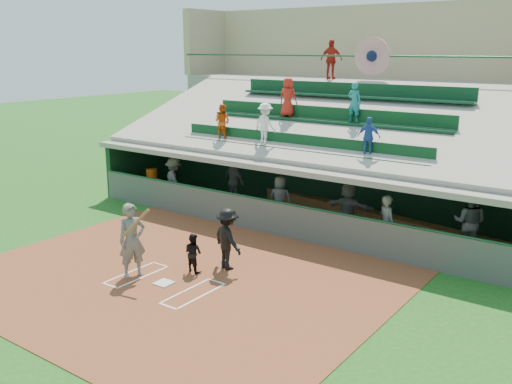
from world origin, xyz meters
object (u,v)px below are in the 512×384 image
Objects in this scene: catcher at (193,253)px; water_cooler at (152,174)px; batter_at_plate at (132,240)px; home_plate at (164,283)px; white_table at (151,189)px.

water_cooler is (-6.55, 4.84, 0.46)m from catcher.
catcher is at bearing 46.98° from batter_at_plate.
home_plate is 8.83m from water_cooler.
catcher is 1.24× the size of white_table.
white_table is (-6.60, 4.79, -0.14)m from catcher.
home_plate is 0.49× the size of white_table.
home_plate is 0.40× the size of catcher.
water_cooler reaches higher than white_table.
white_table is (-5.52, 5.95, -0.60)m from batter_at_plate.
water_cooler is at bearing 132.35° from batter_at_plate.
water_cooler is (-5.47, 6.00, -0.00)m from batter_at_plate.
home_plate is 1.00× the size of water_cooler.
home_plate is 1.41m from batter_at_plate.
batter_at_plate is 8.14m from white_table.
white_table is at bearing -131.05° from water_cooler.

